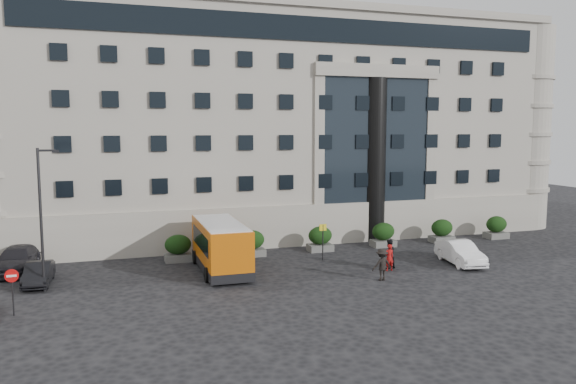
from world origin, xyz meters
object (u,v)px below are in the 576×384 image
object	(u,v)px
street_lamp	(42,214)
white_taxi	(460,253)
hedge_d	(383,235)
parked_car_d	(66,243)
red_truck	(23,224)
minibus	(221,244)
pedestrian_b	(389,254)
parked_car_c	(17,260)
hedge_f	(496,227)
no_entry_sign	(12,283)
hedge_b	(252,243)
hedge_e	(442,231)
bus_stop_sign	(323,236)
parked_car_b	(38,274)
hedge_c	(320,239)
pedestrian_c	(382,265)
pedestrian_a	(389,257)
hedge_a	(178,248)

from	to	relation	value
street_lamp	white_taxi	world-z (taller)	street_lamp
hedge_d	parked_car_d	world-z (taller)	hedge_d
street_lamp	red_truck	size ratio (longest dim) A/B	1.29
minibus	pedestrian_b	distance (m)	10.86
street_lamp	parked_car_c	distance (m)	6.64
hedge_f	parked_car_c	world-z (taller)	hedge_f
no_entry_sign	parked_car_c	bearing A→B (deg)	96.56
hedge_b	hedge_e	bearing A→B (deg)	0.00
hedge_d	pedestrian_b	bearing A→B (deg)	-114.66
bus_stop_sign	parked_car_b	xyz separation A→B (m)	(-17.94, -0.46, -1.08)
hedge_c	pedestrian_c	world-z (taller)	pedestrian_c
no_entry_sign	pedestrian_b	bearing A→B (deg)	6.86
no_entry_sign	pedestrian_a	distance (m)	21.61
hedge_c	hedge_d	world-z (taller)	same
parked_car_b	minibus	bearing A→B (deg)	1.65
hedge_c	hedge_a	bearing A→B (deg)	180.00
hedge_b	minibus	world-z (taller)	minibus
hedge_d	pedestrian_a	bearing A→B (deg)	-114.79
parked_car_b	pedestrian_b	size ratio (longest dim) A/B	2.06
hedge_d	red_truck	world-z (taller)	red_truck
hedge_f	hedge_a	bearing A→B (deg)	180.00
hedge_c	bus_stop_sign	bearing A→B (deg)	-107.82
bus_stop_sign	pedestrian_a	world-z (taller)	bus_stop_sign
pedestrian_b	no_entry_sign	bearing A→B (deg)	-8.37
hedge_c	parked_car_d	size ratio (longest dim) A/B	0.39
hedge_b	hedge_c	distance (m)	5.20
hedge_d	hedge_f	size ratio (longest dim) A/B	1.00
parked_car_d	pedestrian_b	bearing A→B (deg)	-35.22
hedge_c	street_lamp	bearing A→B (deg)	-165.33
hedge_b	bus_stop_sign	size ratio (longest dim) A/B	0.73
hedge_f	no_entry_sign	world-z (taller)	no_entry_sign
no_entry_sign	parked_car_d	bearing A→B (deg)	84.04
bus_stop_sign	no_entry_sign	size ratio (longest dim) A/B	1.09
bus_stop_sign	red_truck	bearing A→B (deg)	148.48
bus_stop_sign	red_truck	distance (m)	23.82
parked_car_b	pedestrian_c	bearing A→B (deg)	-12.66
hedge_a	pedestrian_a	world-z (taller)	hedge_a
hedge_a	no_entry_sign	world-z (taller)	no_entry_sign
hedge_b	hedge_c	xyz separation A→B (m)	(5.20, 0.00, 0.00)
white_taxi	pedestrian_c	world-z (taller)	pedestrian_c
hedge_b	parked_car_b	distance (m)	14.03
hedge_b	pedestrian_a	size ratio (longest dim) A/B	1.08
hedge_c	minibus	xyz separation A→B (m)	(-8.13, -3.48, 0.80)
minibus	pedestrian_c	distance (m)	10.15
minibus	red_truck	world-z (taller)	minibus
red_truck	pedestrian_b	distance (m)	28.41
hedge_f	minibus	xyz separation A→B (m)	(-23.73, -3.48, 0.80)
pedestrian_a	pedestrian_c	size ratio (longest dim) A/B	0.89
white_taxi	hedge_a	bearing A→B (deg)	168.05
hedge_a	hedge_c	distance (m)	10.40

